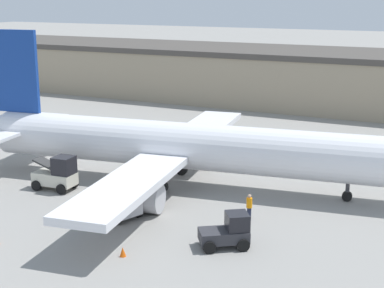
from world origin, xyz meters
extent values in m
plane|color=gray|center=(0.00, 0.00, 0.00)|extent=(400.00, 400.00, 0.00)
cube|color=gray|center=(-11.92, 36.55, 3.17)|extent=(83.65, 15.20, 6.34)
cube|color=#47423D|center=(-11.92, 36.55, 6.69)|extent=(83.65, 15.51, 0.70)
cylinder|color=white|center=(0.00, 0.00, 3.06)|extent=(31.75, 7.98, 3.46)
cube|color=white|center=(-2.78, 8.10, 2.45)|extent=(5.53, 13.76, 0.50)
cube|color=white|center=(-0.35, -8.56, 2.45)|extent=(5.53, 13.76, 0.50)
cylinder|color=#B7B7BC|center=(-2.49, 6.12, 1.06)|extent=(3.23, 2.39, 1.98)
cylinder|color=#B7B7BC|center=(-0.64, -6.57, 1.06)|extent=(3.23, 2.39, 1.98)
cube|color=navy|center=(-14.94, -2.18, 8.06)|extent=(4.59, 1.02, 6.55)
cube|color=white|center=(-15.49, 1.59, 3.40)|extent=(3.68, 4.56, 0.24)
cylinder|color=#38383D|center=(11.25, 1.64, 0.66)|extent=(0.28, 0.28, 1.33)
cylinder|color=black|center=(11.25, 1.64, 0.35)|extent=(0.74, 0.45, 0.70)
cylinder|color=#38383D|center=(-1.24, -2.45, 0.66)|extent=(0.28, 0.28, 1.33)
cylinder|color=black|center=(-1.24, -2.45, 0.45)|extent=(0.94, 0.48, 0.90)
cylinder|color=#38383D|center=(-1.89, 2.00, 0.66)|extent=(0.28, 0.28, 1.33)
cylinder|color=black|center=(-1.89, 2.00, 0.45)|extent=(0.94, 0.48, 0.90)
cylinder|color=#1E2338|center=(6.33, -4.63, 0.41)|extent=(0.27, 0.27, 0.82)
cylinder|color=orange|center=(6.33, -4.63, 1.14)|extent=(0.38, 0.38, 0.65)
sphere|color=tan|center=(6.33, -4.63, 1.59)|extent=(0.24, 0.24, 0.24)
cube|color=#B2B2B7|center=(-1.70, -7.82, 0.75)|extent=(3.79, 2.77, 0.79)
cube|color=black|center=(-0.80, -8.13, 1.71)|extent=(1.93, 1.98, 1.13)
cylinder|color=black|center=(-0.86, -9.04, 0.36)|extent=(0.76, 0.50, 0.71)
cylinder|color=black|center=(-0.29, -7.38, 0.36)|extent=(0.76, 0.50, 0.71)
cylinder|color=black|center=(-3.11, -8.26, 0.36)|extent=(0.76, 0.50, 0.71)
cylinder|color=black|center=(-2.54, -6.60, 0.36)|extent=(0.76, 0.50, 0.71)
cube|color=beige|center=(-8.72, -5.25, 0.84)|extent=(3.20, 1.72, 0.91)
cube|color=black|center=(-7.85, -5.20, 1.94)|extent=(1.45, 1.47, 1.30)
cube|color=#333333|center=(-9.28, -5.28, 1.89)|extent=(2.00, 1.19, 0.75)
cylinder|color=black|center=(-7.59, -5.96, 0.38)|extent=(0.78, 0.32, 0.77)
cylinder|color=black|center=(-7.68, -4.42, 0.38)|extent=(0.78, 0.32, 0.77)
cylinder|color=black|center=(-9.77, -6.08, 0.38)|extent=(0.78, 0.32, 0.77)
cylinder|color=black|center=(-9.86, -4.54, 0.38)|extent=(0.78, 0.32, 0.77)
cube|color=#2D2D33|center=(6.50, -9.21, 0.70)|extent=(3.13, 2.81, 0.67)
cube|color=black|center=(7.14, -8.76, 1.52)|extent=(1.77, 1.80, 0.96)
cylinder|color=black|center=(7.72, -9.26, 0.36)|extent=(0.75, 0.64, 0.72)
cylinder|color=black|center=(6.87, -8.04, 0.36)|extent=(0.75, 0.64, 0.72)
cylinder|color=black|center=(6.13, -10.38, 0.36)|extent=(0.75, 0.64, 0.72)
cylinder|color=black|center=(5.28, -9.17, 0.36)|extent=(0.75, 0.64, 0.72)
cone|color=#EF590F|center=(2.00, -12.82, 0.28)|extent=(0.36, 0.36, 0.55)
camera|label=1|loc=(18.52, -37.99, 14.07)|focal=55.00mm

